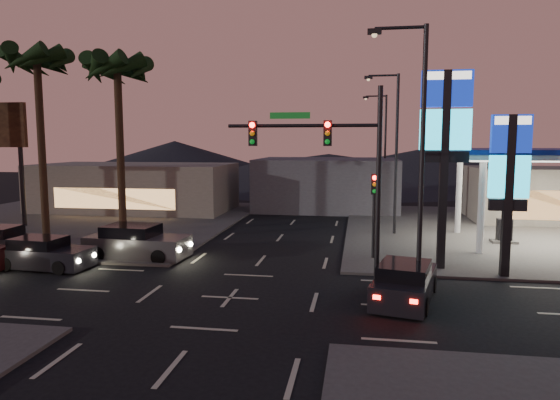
% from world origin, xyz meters
% --- Properties ---
extents(ground, '(140.00, 140.00, 0.00)m').
position_xyz_m(ground, '(0.00, 0.00, 0.00)').
color(ground, black).
rests_on(ground, ground).
extents(corner_lot_ne, '(24.00, 24.00, 0.12)m').
position_xyz_m(corner_lot_ne, '(16.00, 16.00, 0.06)').
color(corner_lot_ne, '#47443F').
rests_on(corner_lot_ne, ground).
extents(corner_lot_nw, '(24.00, 24.00, 0.12)m').
position_xyz_m(corner_lot_nw, '(-16.00, 16.00, 0.06)').
color(corner_lot_nw, '#47443F').
rests_on(corner_lot_nw, ground).
extents(convenience_store, '(10.00, 6.00, 4.00)m').
position_xyz_m(convenience_store, '(18.00, 21.00, 2.00)').
color(convenience_store, '#726B5B').
rests_on(convenience_store, ground).
extents(pylon_sign_tall, '(2.20, 0.35, 9.00)m').
position_xyz_m(pylon_sign_tall, '(8.50, 5.50, 6.39)').
color(pylon_sign_tall, black).
rests_on(pylon_sign_tall, ground).
extents(pylon_sign_short, '(1.60, 0.35, 7.00)m').
position_xyz_m(pylon_sign_short, '(11.00, 4.50, 4.66)').
color(pylon_sign_short, black).
rests_on(pylon_sign_short, ground).
extents(traffic_signal_mast, '(6.10, 0.39, 8.00)m').
position_xyz_m(traffic_signal_mast, '(3.76, 1.99, 5.23)').
color(traffic_signal_mast, black).
rests_on(traffic_signal_mast, ground).
extents(pedestal_signal, '(0.32, 0.39, 4.30)m').
position_xyz_m(pedestal_signal, '(5.50, 6.98, 2.92)').
color(pedestal_signal, black).
rests_on(pedestal_signal, ground).
extents(streetlight_near, '(2.14, 0.25, 10.00)m').
position_xyz_m(streetlight_near, '(6.79, 1.00, 5.72)').
color(streetlight_near, black).
rests_on(streetlight_near, ground).
extents(streetlight_mid, '(2.14, 0.25, 10.00)m').
position_xyz_m(streetlight_mid, '(6.79, 14.00, 5.72)').
color(streetlight_mid, black).
rests_on(streetlight_mid, ground).
extents(streetlight_far, '(2.14, 0.25, 10.00)m').
position_xyz_m(streetlight_far, '(6.79, 28.00, 5.72)').
color(streetlight_far, black).
rests_on(streetlight_far, ground).
extents(palm_a, '(4.41, 4.41, 10.86)m').
position_xyz_m(palm_a, '(-9.00, 9.50, 9.43)').
color(palm_a, black).
rests_on(palm_a, ground).
extents(palm_b, '(4.41, 4.41, 11.46)m').
position_xyz_m(palm_b, '(-14.00, 9.50, 9.97)').
color(palm_b, black).
rests_on(palm_b, ground).
extents(building_far_west, '(16.00, 8.00, 4.00)m').
position_xyz_m(building_far_west, '(-14.00, 22.00, 2.00)').
color(building_far_west, '#726B5B').
rests_on(building_far_west, ground).
extents(building_far_mid, '(12.00, 9.00, 4.40)m').
position_xyz_m(building_far_mid, '(2.00, 26.00, 2.20)').
color(building_far_mid, '#4C4C51').
rests_on(building_far_mid, ground).
extents(hill_left, '(40.00, 40.00, 6.00)m').
position_xyz_m(hill_left, '(-25.00, 60.00, 3.00)').
color(hill_left, black).
rests_on(hill_left, ground).
extents(hill_right, '(50.00, 50.00, 5.00)m').
position_xyz_m(hill_right, '(15.00, 60.00, 2.50)').
color(hill_right, black).
rests_on(hill_right, ground).
extents(hill_center, '(60.00, 60.00, 4.00)m').
position_xyz_m(hill_center, '(0.00, 60.00, 2.00)').
color(hill_center, black).
rests_on(hill_center, ground).
extents(car_lane_a_front, '(4.57, 2.15, 1.46)m').
position_xyz_m(car_lane_a_front, '(-9.70, 2.96, 0.68)').
color(car_lane_a_front, black).
rests_on(car_lane_a_front, ground).
extents(car_lane_b_front, '(5.31, 2.47, 1.70)m').
position_xyz_m(car_lane_b_front, '(-6.30, 5.52, 0.79)').
color(car_lane_b_front, '#4E4D4F').
rests_on(car_lane_b_front, ground).
extents(suv_station, '(2.83, 4.73, 1.48)m').
position_xyz_m(suv_station, '(6.49, 0.66, 0.69)').
color(suv_station, black).
rests_on(suv_station, ground).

